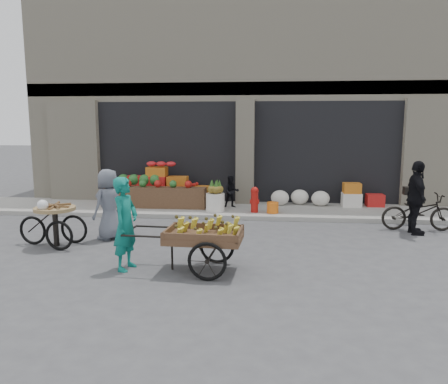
# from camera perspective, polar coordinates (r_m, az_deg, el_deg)

# --- Properties ---
(ground) EXTENTS (80.00, 80.00, 0.00)m
(ground) POSITION_cam_1_polar(r_m,az_deg,el_deg) (8.75, 0.86, -8.05)
(ground) COLOR #424244
(ground) RESTS_ON ground
(sidewalk) EXTENTS (18.00, 2.20, 0.12)m
(sidewalk) POSITION_cam_1_polar(r_m,az_deg,el_deg) (12.70, 2.50, -2.38)
(sidewalk) COLOR gray
(sidewalk) RESTS_ON ground
(building) EXTENTS (14.00, 6.45, 7.00)m
(building) POSITION_cam_1_polar(r_m,az_deg,el_deg) (16.40, 3.42, 11.80)
(building) COLOR beige
(building) RESTS_ON ground
(fruit_display) EXTENTS (3.10, 1.12, 1.24)m
(fruit_display) POSITION_cam_1_polar(r_m,az_deg,el_deg) (13.25, -8.19, 0.69)
(fruit_display) COLOR red
(fruit_display) RESTS_ON sidewalk
(pineapple_bin) EXTENTS (0.52, 0.52, 0.50)m
(pineapple_bin) POSITION_cam_1_polar(r_m,az_deg,el_deg) (12.22, -1.14, -1.35)
(pineapple_bin) COLOR silver
(pineapple_bin) RESTS_ON sidewalk
(fire_hydrant) EXTENTS (0.22, 0.22, 0.71)m
(fire_hydrant) POSITION_cam_1_polar(r_m,az_deg,el_deg) (12.07, 4.02, -0.86)
(fire_hydrant) COLOR #A5140F
(fire_hydrant) RESTS_ON sidewalk
(orange_bucket) EXTENTS (0.32, 0.32, 0.30)m
(orange_bucket) POSITION_cam_1_polar(r_m,az_deg,el_deg) (12.05, 6.37, -2.03)
(orange_bucket) COLOR orange
(orange_bucket) RESTS_ON sidewalk
(right_bay_goods) EXTENTS (3.35, 0.60, 0.70)m
(right_bay_goods) POSITION_cam_1_polar(r_m,az_deg,el_deg) (13.34, 13.95, -0.57)
(right_bay_goods) COLOR silver
(right_bay_goods) RESTS_ON sidewalk
(seated_person) EXTENTS (0.51, 0.43, 0.93)m
(seated_person) POSITION_cam_1_polar(r_m,az_deg,el_deg) (12.73, 0.97, 0.05)
(seated_person) COLOR black
(seated_person) RESTS_ON sidewalk
(banana_cart) EXTENTS (2.27, 1.03, 0.93)m
(banana_cart) POSITION_cam_1_polar(r_m,az_deg,el_deg) (7.59, -3.00, -5.43)
(banana_cart) COLOR brown
(banana_cart) RESTS_ON ground
(vendor_woman) EXTENTS (0.50, 0.66, 1.65)m
(vendor_woman) POSITION_cam_1_polar(r_m,az_deg,el_deg) (7.84, -12.74, -4.06)
(vendor_woman) COLOR #0E7265
(vendor_woman) RESTS_ON ground
(tricycle_cart) EXTENTS (1.45, 0.92, 0.95)m
(tricycle_cart) POSITION_cam_1_polar(r_m,az_deg,el_deg) (9.80, -21.21, -3.40)
(tricycle_cart) COLOR #9E7F51
(tricycle_cart) RESTS_ON ground
(vendor_grey) EXTENTS (0.79, 0.91, 1.57)m
(vendor_grey) POSITION_cam_1_polar(r_m,az_deg,el_deg) (9.98, -14.83, -1.57)
(vendor_grey) COLOR slate
(vendor_grey) RESTS_ON ground
(bicycle) EXTENTS (1.72, 0.62, 0.90)m
(bicycle) POSITION_cam_1_polar(r_m,az_deg,el_deg) (11.50, 24.04, -2.39)
(bicycle) COLOR black
(bicycle) RESTS_ON ground
(cyclist) EXTENTS (0.43, 1.01, 1.72)m
(cyclist) POSITION_cam_1_polar(r_m,az_deg,el_deg) (11.00, 23.82, -0.71)
(cyclist) COLOR black
(cyclist) RESTS_ON ground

